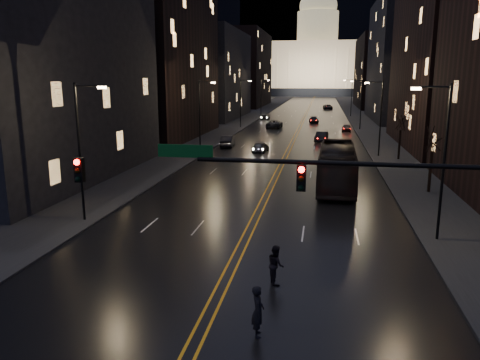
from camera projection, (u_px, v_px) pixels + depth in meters
The scene contains 36 objects.
ground at pixel (212, 307), 19.34m from camera, with size 900.00×900.00×0.00m, color black.
road at pixel (309, 109), 144.44m from camera, with size 20.00×320.00×0.02m, color black.
sidewalk_left at pixel (264, 108), 146.78m from camera, with size 8.00×320.00×0.16m, color black.
sidewalk_right at pixel (355, 109), 142.06m from camera, with size 8.00×320.00×0.16m, color black.
center_line at pixel (309, 108), 144.43m from camera, with size 0.62×320.00×0.01m, color orange.
building_left_near at pixel (38, 58), 41.70m from camera, with size 12.00×28.00×22.00m, color black.
building_left_mid at pixel (159, 46), 71.85m from camera, with size 12.00×30.00×28.00m, color black.
building_left_far at pixel (214, 75), 109.27m from camera, with size 12.00×34.00×20.00m, color black.
building_left_dist at pixel (247, 69), 155.03m from camera, with size 12.00×40.00×24.00m, color black.
building_right_tall at pixel (460, 0), 59.86m from camera, with size 12.00×30.00×38.00m, color black.
building_right_mid at pixel (403, 60), 101.56m from camera, with size 12.00×34.00×26.00m, color black.
building_right_dist at pixel (378, 72), 148.17m from camera, with size 12.00×40.00×22.00m, color black.
mountain_ridge at pixel (373, 5), 364.38m from camera, with size 520.00×60.00×130.00m, color black.
capitol at pixel (316, 63), 256.24m from camera, with size 90.00×50.00×58.50m.
traffic_signal at pixel (366, 193), 17.25m from camera, with size 17.29×0.45×7.00m.
streetlamp_right_near at pixel (441, 155), 26.06m from camera, with size 2.13×0.25×9.00m.
streetlamp_left_near at pixel (82, 145), 29.70m from camera, with size 2.13×0.25×9.00m.
streetlamp_right_mid at pixel (379, 114), 54.93m from camera, with size 2.13×0.25×9.00m.
streetlamp_left_mid at pixel (201, 112), 58.57m from camera, with size 2.13×0.25×9.00m.
streetlamp_right_far at pixel (360, 102), 83.80m from camera, with size 2.13×0.25×9.00m.
streetlamp_left_far at pixel (241, 101), 87.44m from camera, with size 2.13×0.25×9.00m.
streetlamp_right_dist at pixel (351, 96), 112.66m from camera, with size 2.13×0.25×9.00m.
streetlamp_left_dist at pixel (262, 95), 116.30m from camera, with size 2.13×0.25×9.00m.
tree_right_mid at pixel (433, 139), 37.36m from camera, with size 2.40×2.40×6.65m.
tree_right_far at pixel (401, 121), 52.75m from camera, with size 2.40×2.40×6.65m.
bus at pixel (337, 166), 40.42m from camera, with size 3.02×12.93×3.60m, color black.
oncoming_car_a at pixel (260, 147), 59.43m from camera, with size 1.63×4.05×1.38m, color black.
oncoming_car_b at pixel (228, 141), 64.25m from camera, with size 1.61×4.63×1.53m, color black.
oncoming_car_c at pixel (275, 124), 88.23m from camera, with size 2.56×5.55×1.54m, color black.
oncoming_car_d at pixel (265, 117), 105.45m from camera, with size 1.81×4.44×1.29m, color black.
receding_car_a at pixel (321, 137), 69.29m from camera, with size 1.55×4.45×1.47m, color black.
receding_car_b at pixel (347, 128), 82.22m from camera, with size 1.59×3.96×1.35m, color black.
receding_car_c at pixel (314, 120), 98.01m from camera, with size 1.79×4.41×1.28m, color black.
receding_car_d at pixel (328, 107), 141.03m from camera, with size 2.49×5.39×1.50m, color black.
pedestrian_a at pixel (258, 311), 16.99m from camera, with size 0.71×0.47×1.95m, color black.
pedestrian_b at pixel (276, 264), 21.41m from camera, with size 0.89×0.49×1.83m, color black.
Camera 1 is at (4.19, -17.31, 9.27)m, focal length 35.00 mm.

